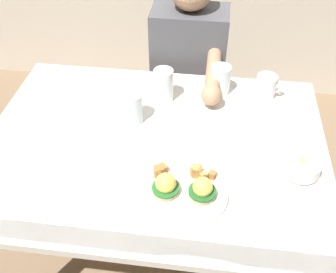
{
  "coord_description": "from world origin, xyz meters",
  "views": [
    {
      "loc": [
        0.18,
        -0.99,
        1.69
      ],
      "look_at": [
        0.05,
        0.0,
        0.78
      ],
      "focal_mm": 42.23,
      "sensor_mm": 36.0,
      "label": 1
    }
  ],
  "objects_px": {
    "dining_table": "(154,165)",
    "fork": "(79,204)",
    "coffee_mug": "(266,86)",
    "water_glass_near": "(133,109)",
    "fruit_bowl": "(301,167)",
    "eggs_benedict_plate": "(184,189)",
    "water_glass_far": "(164,87)",
    "water_glass_extra": "(220,81)",
    "diner_person": "(188,73)"
  },
  "relations": [
    {
      "from": "dining_table",
      "to": "fruit_bowl",
      "type": "distance_m",
      "value": 0.51
    },
    {
      "from": "water_glass_extra",
      "to": "coffee_mug",
      "type": "bearing_deg",
      "value": -1.34
    },
    {
      "from": "dining_table",
      "to": "coffee_mug",
      "type": "bearing_deg",
      "value": 39.75
    },
    {
      "from": "dining_table",
      "to": "diner_person",
      "type": "relative_size",
      "value": 1.05
    },
    {
      "from": "fork",
      "to": "water_glass_far",
      "type": "bearing_deg",
      "value": 71.48
    },
    {
      "from": "water_glass_near",
      "to": "diner_person",
      "type": "xyz_separation_m",
      "value": [
        0.16,
        0.48,
        -0.14
      ]
    },
    {
      "from": "water_glass_far",
      "to": "eggs_benedict_plate",
      "type": "bearing_deg",
      "value": -75.33
    },
    {
      "from": "dining_table",
      "to": "coffee_mug",
      "type": "xyz_separation_m",
      "value": [
        0.4,
        0.33,
        0.16
      ]
    },
    {
      "from": "dining_table",
      "to": "water_glass_extra",
      "type": "distance_m",
      "value": 0.43
    },
    {
      "from": "water_glass_extra",
      "to": "diner_person",
      "type": "distance_m",
      "value": 0.34
    },
    {
      "from": "fruit_bowl",
      "to": "diner_person",
      "type": "xyz_separation_m",
      "value": [
        -0.42,
        0.68,
        -0.12
      ]
    },
    {
      "from": "dining_table",
      "to": "water_glass_far",
      "type": "height_order",
      "value": "water_glass_far"
    },
    {
      "from": "water_glass_near",
      "to": "diner_person",
      "type": "bearing_deg",
      "value": 71.32
    },
    {
      "from": "fork",
      "to": "dining_table",
      "type": "bearing_deg",
      "value": 58.07
    },
    {
      "from": "coffee_mug",
      "to": "diner_person",
      "type": "xyz_separation_m",
      "value": [
        -0.33,
        0.27,
        -0.14
      ]
    },
    {
      "from": "coffee_mug",
      "to": "diner_person",
      "type": "distance_m",
      "value": 0.45
    },
    {
      "from": "fruit_bowl",
      "to": "eggs_benedict_plate",
      "type": "bearing_deg",
      "value": -159.65
    },
    {
      "from": "fork",
      "to": "diner_person",
      "type": "xyz_separation_m",
      "value": [
        0.25,
        0.89,
        -0.09
      ]
    },
    {
      "from": "eggs_benedict_plate",
      "to": "diner_person",
      "type": "xyz_separation_m",
      "value": [
        -0.06,
        0.81,
        -0.11
      ]
    },
    {
      "from": "fruit_bowl",
      "to": "coffee_mug",
      "type": "height_order",
      "value": "coffee_mug"
    },
    {
      "from": "diner_person",
      "to": "fork",
      "type": "bearing_deg",
      "value": -105.72
    },
    {
      "from": "water_glass_near",
      "to": "diner_person",
      "type": "relative_size",
      "value": 0.11
    },
    {
      "from": "eggs_benedict_plate",
      "to": "fork",
      "type": "bearing_deg",
      "value": -165.4
    },
    {
      "from": "coffee_mug",
      "to": "fork",
      "type": "bearing_deg",
      "value": -132.98
    },
    {
      "from": "diner_person",
      "to": "coffee_mug",
      "type": "bearing_deg",
      "value": -39.4
    },
    {
      "from": "water_glass_far",
      "to": "dining_table",
      "type": "bearing_deg",
      "value": -90.74
    },
    {
      "from": "coffee_mug",
      "to": "water_glass_extra",
      "type": "distance_m",
      "value": 0.18
    },
    {
      "from": "eggs_benedict_plate",
      "to": "water_glass_extra",
      "type": "bearing_deg",
      "value": 80.54
    },
    {
      "from": "fork",
      "to": "water_glass_far",
      "type": "relative_size",
      "value": 1.14
    },
    {
      "from": "dining_table",
      "to": "eggs_benedict_plate",
      "type": "xyz_separation_m",
      "value": [
        0.13,
        -0.21,
        0.13
      ]
    },
    {
      "from": "fruit_bowl",
      "to": "diner_person",
      "type": "distance_m",
      "value": 0.8
    },
    {
      "from": "dining_table",
      "to": "fork",
      "type": "relative_size",
      "value": 7.86
    },
    {
      "from": "eggs_benedict_plate",
      "to": "water_glass_near",
      "type": "bearing_deg",
      "value": 124.05
    },
    {
      "from": "fruit_bowl",
      "to": "fork",
      "type": "relative_size",
      "value": 0.79
    },
    {
      "from": "dining_table",
      "to": "diner_person",
      "type": "xyz_separation_m",
      "value": [
        0.07,
        0.6,
        0.02
      ]
    },
    {
      "from": "dining_table",
      "to": "water_glass_extra",
      "type": "relative_size",
      "value": 10.02
    },
    {
      "from": "dining_table",
      "to": "eggs_benedict_plate",
      "type": "bearing_deg",
      "value": -59.0
    },
    {
      "from": "eggs_benedict_plate",
      "to": "fork",
      "type": "xyz_separation_m",
      "value": [
        -0.31,
        -0.08,
        -0.02
      ]
    },
    {
      "from": "dining_table",
      "to": "eggs_benedict_plate",
      "type": "height_order",
      "value": "eggs_benedict_plate"
    },
    {
      "from": "coffee_mug",
      "to": "dining_table",
      "type": "bearing_deg",
      "value": -140.25
    },
    {
      "from": "eggs_benedict_plate",
      "to": "diner_person",
      "type": "relative_size",
      "value": 0.24
    },
    {
      "from": "fork",
      "to": "coffee_mug",
      "type": "bearing_deg",
      "value": 47.02
    },
    {
      "from": "dining_table",
      "to": "diner_person",
      "type": "distance_m",
      "value": 0.6
    },
    {
      "from": "coffee_mug",
      "to": "water_glass_far",
      "type": "bearing_deg",
      "value": -169.77
    },
    {
      "from": "dining_table",
      "to": "fork",
      "type": "bearing_deg",
      "value": -121.93
    },
    {
      "from": "dining_table",
      "to": "coffee_mug",
      "type": "relative_size",
      "value": 10.78
    },
    {
      "from": "dining_table",
      "to": "water_glass_near",
      "type": "distance_m",
      "value": 0.22
    },
    {
      "from": "fruit_bowl",
      "to": "fork",
      "type": "distance_m",
      "value": 0.71
    },
    {
      "from": "dining_table",
      "to": "fruit_bowl",
      "type": "height_order",
      "value": "fruit_bowl"
    },
    {
      "from": "diner_person",
      "to": "dining_table",
      "type": "bearing_deg",
      "value": -96.63
    }
  ]
}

